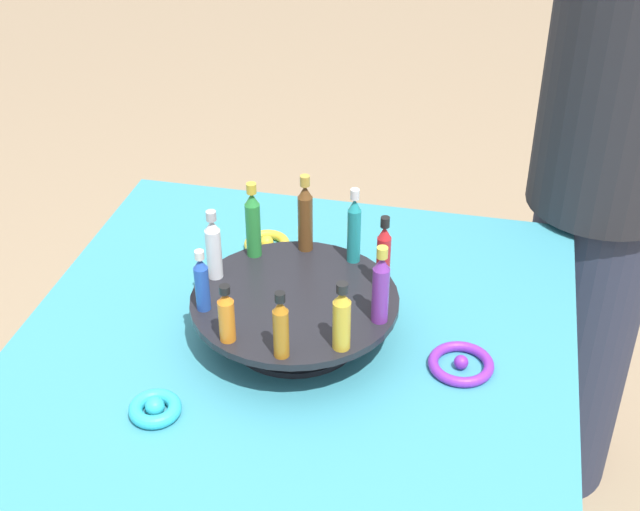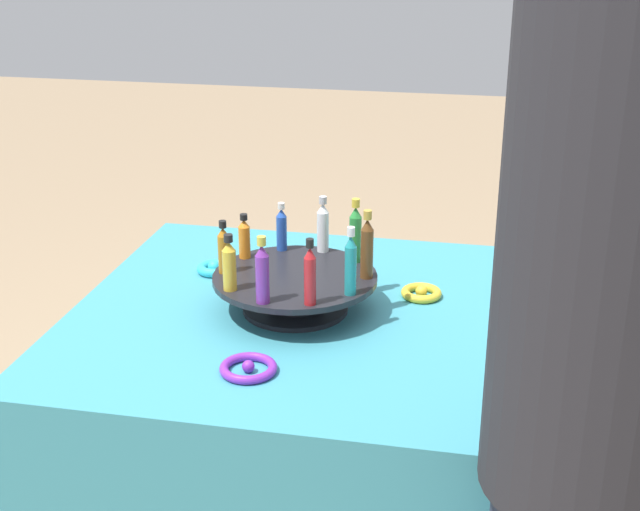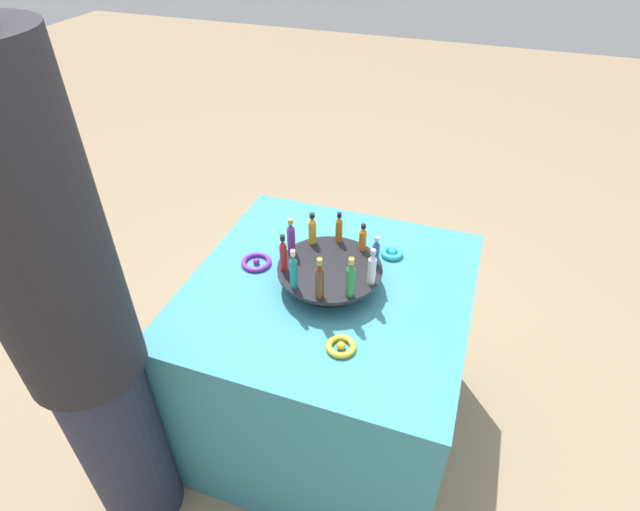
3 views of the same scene
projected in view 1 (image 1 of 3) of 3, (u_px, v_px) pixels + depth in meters
name	position (u px, v px, depth m)	size (l,w,h in m)	color
party_table	(298.00, 489.00, 1.66)	(0.91, 0.91, 0.73)	teal
display_stand	(295.00, 311.00, 1.44)	(0.33, 0.33, 0.08)	black
bottle_purple	(381.00, 288.00, 1.34)	(0.03, 0.03, 0.13)	#702D93
bottle_red	(384.00, 256.00, 1.41)	(0.02, 0.02, 0.13)	#B21E23
bottle_teal	(354.00, 228.00, 1.48)	(0.02, 0.02, 0.14)	teal
bottle_brown	(305.00, 216.00, 1.51)	(0.03, 0.03, 0.14)	brown
bottle_green	(253.00, 223.00, 1.49)	(0.03, 0.03, 0.14)	#288438
bottle_clear	(213.00, 247.00, 1.44)	(0.03, 0.03, 0.12)	silver
bottle_blue	(202.00, 283.00, 1.37)	(0.02, 0.02, 0.11)	#234CAD
bottle_orange	(226.00, 315.00, 1.31)	(0.02, 0.02, 0.10)	orange
bottle_amber	(281.00, 327.00, 1.27)	(0.02, 0.02, 0.11)	#AD6B19
bottle_gold	(342.00, 319.00, 1.29)	(0.03, 0.03, 0.11)	gold
ribbon_bow_teal	(155.00, 408.00, 1.30)	(0.08, 0.08, 0.03)	#2DB7CC
ribbon_bow_purple	(461.00, 364.00, 1.39)	(0.10, 0.10, 0.02)	purple
ribbon_bow_gold	(267.00, 244.00, 1.68)	(0.09, 0.09, 0.03)	gold
person_figure	(615.00, 134.00, 1.72)	(0.30, 0.30, 1.78)	#282D42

